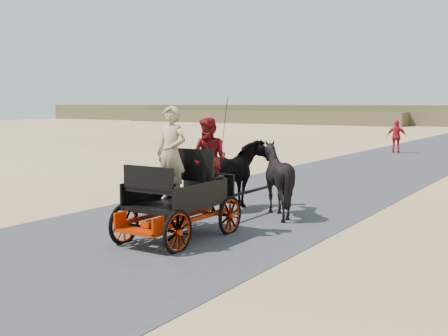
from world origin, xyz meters
The scene contains 9 objects.
ground centered at (0.00, 0.00, 0.00)m, with size 140.00×140.00×0.00m, color tan.
road centered at (0.00, 0.00, 0.01)m, with size 6.00×140.00×0.01m, color #38383A.
ridge_near centered at (-30.00, 58.00, 0.80)m, with size 40.00×4.00×1.60m, color brown.
carriage centered at (0.59, 1.13, 0.36)m, with size 1.30×2.40×0.72m, color black, non-canonical shape.
horse_left centered at (0.04, 4.13, 0.85)m, with size 0.91×2.01×1.70m, color black.
horse_right centered at (1.14, 4.13, 0.85)m, with size 1.37×1.54×1.70m, color black.
driver_man centered at (0.39, 1.18, 1.62)m, with size 0.66×0.43×1.80m, color tan.
passenger_woman centered at (0.89, 1.73, 1.51)m, with size 0.77×0.60×1.58m, color #660C0F.
pedestrian centered at (-1.17, 22.17, 0.86)m, with size 1.01×0.42×1.73m, color red.
Camera 1 is at (6.98, -7.27, 2.56)m, focal length 45.00 mm.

